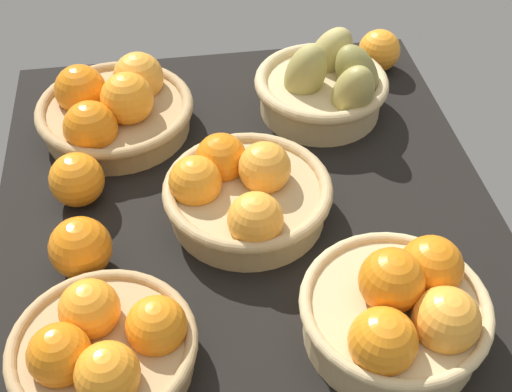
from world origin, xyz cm
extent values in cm
cube|color=black|center=(0.00, 0.00, 1.50)|extent=(84.00, 72.00, 3.00)
cylinder|color=tan|center=(-23.52, -14.12, 5.92)|extent=(21.09, 21.09, 5.83)
torus|color=tan|center=(-23.52, -14.12, 8.83)|extent=(22.59, 22.59, 1.50)
sphere|color=orange|center=(-22.16, -13.64, 11.73)|extent=(7.72, 7.72, 7.72)
sphere|color=orange|center=(-19.99, -19.31, 10.54)|extent=(7.72, 7.72, 7.72)
sphere|color=orange|center=(-28.95, -10.83, 10.10)|extent=(7.72, 7.72, 7.72)
sphere|color=#F49E33|center=(-27.46, -18.51, 10.33)|extent=(7.72, 7.72, 7.72)
cylinder|color=tan|center=(-22.90, 19.83, 5.15)|extent=(20.30, 20.30, 4.30)
torus|color=tan|center=(-22.90, 19.83, 7.30)|extent=(21.82, 21.82, 1.52)
sphere|color=orange|center=(-19.13, 21.00, 9.23)|extent=(7.13, 7.13, 7.13)
sphere|color=orange|center=(-27.90, 18.96, 9.08)|extent=(7.13, 7.13, 7.13)
sphere|color=orange|center=(-24.66, 24.12, 9.01)|extent=(7.13, 7.13, 7.13)
sphere|color=orange|center=(-21.99, 13.55, 8.35)|extent=(7.13, 7.13, 7.13)
cylinder|color=tan|center=(22.07, 18.32, 5.15)|extent=(23.46, 23.46, 4.31)
torus|color=tan|center=(22.07, 18.32, 7.31)|extent=(25.28, 25.28, 1.83)
sphere|color=orange|center=(19.96, 15.99, 10.27)|extent=(8.31, 8.31, 8.31)
sphere|color=orange|center=(25.10, 23.49, 9.06)|extent=(8.31, 8.31, 8.31)
sphere|color=#F49E33|center=(26.99, 14.17, 9.31)|extent=(8.31, 8.31, 8.31)
sphere|color=orange|center=(15.66, 21.78, 8.59)|extent=(8.31, 8.31, 8.31)
cylinder|color=tan|center=(22.13, -15.48, 5.84)|extent=(20.00, 20.00, 5.67)
torus|color=tan|center=(22.13, -15.48, 8.67)|extent=(22.11, 22.11, 2.10)
ellipsoid|color=#9E934C|center=(21.78, -12.60, 10.69)|extent=(7.39, 9.78, 12.12)
ellipsoid|color=tan|center=(27.41, -17.96, 10.12)|extent=(8.43, 11.55, 12.69)
ellipsoid|color=#9E934C|center=(16.09, -19.03, 10.08)|extent=(11.16, 10.07, 12.54)
ellipsoid|color=olive|center=(21.07, -21.11, 10.18)|extent=(10.52, 12.33, 12.59)
cylinder|color=tan|center=(-0.57, 0.05, 5.46)|extent=(21.94, 21.94, 4.93)
torus|color=tan|center=(-0.57, 0.05, 7.93)|extent=(23.82, 23.82, 1.88)
sphere|color=#F49E33|center=(1.05, -2.63, 10.06)|extent=(7.45, 7.45, 7.45)
sphere|color=#F49E33|center=(-7.84, -0.09, 9.22)|extent=(7.45, 7.45, 7.45)
sphere|color=orange|center=(0.53, 7.12, 9.21)|extent=(7.45, 7.45, 7.45)
sphere|color=orange|center=(4.74, 3.05, 9.32)|extent=(7.45, 7.45, 7.45)
sphere|color=orange|center=(32.86, -28.60, 6.76)|extent=(7.52, 7.52, 7.52)
sphere|color=orange|center=(5.99, 23.77, 6.95)|extent=(7.90, 7.90, 7.90)
sphere|color=orange|center=(-7.43, 22.78, 7.10)|extent=(8.20, 8.20, 8.20)
camera|label=1|loc=(-68.64, 9.14, 73.02)|focal=47.87mm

